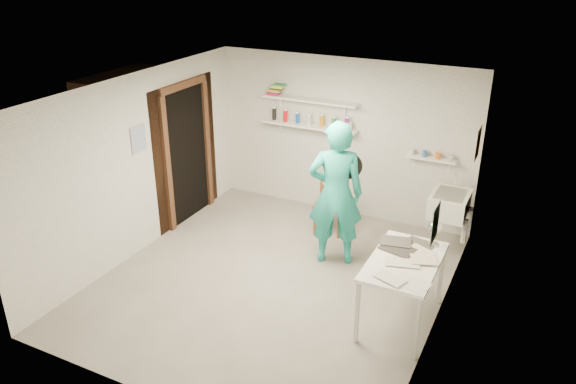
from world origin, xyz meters
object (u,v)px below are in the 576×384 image
at_px(wall_clock, 349,166).
at_px(work_table, 402,291).
at_px(man, 336,194).
at_px(desk_lamp, 435,227).
at_px(wooden_chair, 330,204).
at_px(belfast_sink, 449,204).

xyz_separation_m(wall_clock, work_table, (1.07, -1.11, -0.89)).
bearing_deg(wall_clock, work_table, -69.01).
relative_size(man, desk_lamp, 13.09).
bearing_deg(work_table, wooden_chair, 132.89).
bearing_deg(belfast_sink, man, -144.45).
relative_size(wall_clock, wooden_chair, 0.39).
relative_size(belfast_sink, desk_lamp, 4.08).
relative_size(belfast_sink, man, 0.31).
xyz_separation_m(belfast_sink, man, (-1.27, -0.91, 0.26)).
relative_size(man, work_table, 1.64).
distance_m(wall_clock, desk_lamp, 1.45).
xyz_separation_m(wall_clock, wooden_chair, (-0.45, 0.53, -0.84)).
distance_m(wooden_chair, work_table, 2.24).
relative_size(man, wooden_chair, 2.19).
bearing_deg(wall_clock, belfast_sink, 7.78).
bearing_deg(desk_lamp, wooden_chair, 145.77).
bearing_deg(man, wooden_chair, -86.56).
xyz_separation_m(wall_clock, desk_lamp, (1.27, -0.64, -0.28)).
height_order(wall_clock, wooden_chair, wall_clock).
bearing_deg(work_table, wall_clock, 133.99).
height_order(man, work_table, man).
xyz_separation_m(man, wall_clock, (0.09, 0.20, 0.32)).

